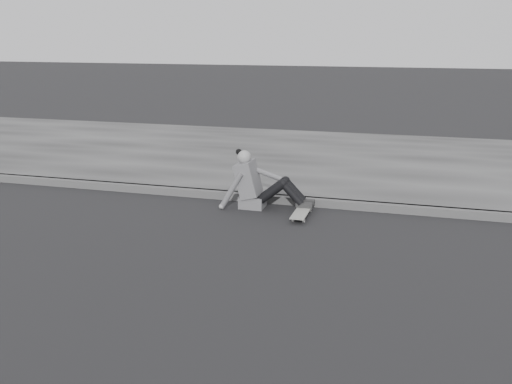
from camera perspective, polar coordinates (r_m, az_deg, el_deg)
ground at (r=6.16m, az=10.66°, el=-8.85°), size 80.00×80.00×0.00m
curb at (r=8.56m, az=12.25°, el=-1.47°), size 24.00×0.16×0.12m
sidewalk at (r=11.48m, az=13.22°, el=2.81°), size 24.00×6.00×0.12m
skateboard at (r=8.13m, az=4.63°, el=-1.98°), size 0.20×0.78×0.09m
seated_woman at (r=8.44m, az=0.09°, el=0.78°), size 1.38×0.46×0.88m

